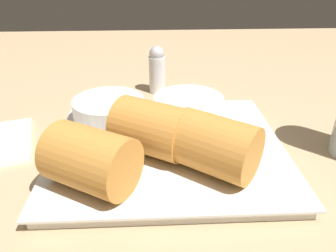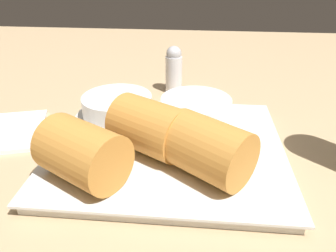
{
  "view_description": "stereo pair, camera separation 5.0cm",
  "coord_description": "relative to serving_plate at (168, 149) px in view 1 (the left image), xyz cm",
  "views": [
    {
      "loc": [
        1.92,
        -36.4,
        25.18
      ],
      "look_at": [
        3.63,
        -1.42,
        6.04
      ],
      "focal_mm": 35.0,
      "sensor_mm": 36.0,
      "label": 1
    },
    {
      "loc": [
        6.93,
        -36.29,
        25.18
      ],
      "look_at": [
        3.63,
        -1.42,
        6.04
      ],
      "focal_mm": 35.0,
      "sensor_mm": 36.0,
      "label": 2
    }
  ],
  "objects": [
    {
      "name": "serving_plate",
      "position": [
        0.0,
        0.0,
        0.0
      ],
      "size": [
        28.5,
        25.49,
        1.5
      ],
      "color": "silver",
      "rests_on": "table_surface"
    },
    {
      "name": "dipping_bowl_near",
      "position": [
        3.28,
        7.21,
        2.44
      ],
      "size": [
        9.99,
        9.99,
        3.12
      ],
      "color": "white",
      "rests_on": "serving_plate"
    },
    {
      "name": "roll_front_left",
      "position": [
        -2.43,
        -1.35,
        3.92
      ],
      "size": [
        10.57,
        9.83,
        6.35
      ],
      "color": "#C68438",
      "rests_on": "serving_plate"
    },
    {
      "name": "table_surface",
      "position": [
        -3.63,
        1.42,
        -1.76
      ],
      "size": [
        180.0,
        140.0,
        2.0
      ],
      "color": "tan",
      "rests_on": "ground"
    },
    {
      "name": "salt_shaker",
      "position": [
        -0.91,
        20.59,
        3.45
      ],
      "size": [
        2.95,
        2.95,
        8.39
      ],
      "color": "silver",
      "rests_on": "table_surface"
    },
    {
      "name": "dipping_bowl_far",
      "position": [
        -8.01,
        7.04,
        2.44
      ],
      "size": [
        9.99,
        9.99,
        3.12
      ],
      "color": "white",
      "rests_on": "serving_plate"
    },
    {
      "name": "roll_back_left",
      "position": [
        -8.52,
        -7.46,
        3.92
      ],
      "size": [
        10.56,
        9.77,
        6.35
      ],
      "color": "#C68438",
      "rests_on": "serving_plate"
    },
    {
      "name": "roll_front_right",
      "position": [
        4.35,
        -5.38,
        3.92
      ],
      "size": [
        10.62,
        10.19,
        6.35
      ],
      "color": "#C68438",
      "rests_on": "serving_plate"
    }
  ]
}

